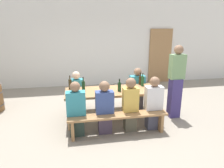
# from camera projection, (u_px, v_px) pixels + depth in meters

# --- Properties ---
(ground_plane) EXTENTS (24.00, 24.00, 0.00)m
(ground_plane) POSITION_uv_depth(u_px,v_px,m) (112.00, 119.00, 4.90)
(ground_plane) COLOR gray
(back_wall) EXTENTS (14.00, 0.20, 3.20)m
(back_wall) POSITION_uv_depth(u_px,v_px,m) (97.00, 43.00, 7.50)
(back_wall) COLOR silver
(back_wall) RESTS_ON ground
(wooden_door) EXTENTS (0.90, 0.06, 2.10)m
(wooden_door) POSITION_uv_depth(u_px,v_px,m) (160.00, 56.00, 7.95)
(wooden_door) COLOR #9E7247
(wooden_door) RESTS_ON ground
(tasting_table) EXTENTS (2.16, 0.82, 0.75)m
(tasting_table) POSITION_uv_depth(u_px,v_px,m) (112.00, 93.00, 4.71)
(tasting_table) COLOR #9E7247
(tasting_table) RESTS_ON ground
(bench_near) EXTENTS (2.06, 0.30, 0.45)m
(bench_near) POSITION_uv_depth(u_px,v_px,m) (118.00, 119.00, 4.13)
(bench_near) COLOR #9E7247
(bench_near) RESTS_ON ground
(bench_far) EXTENTS (2.06, 0.30, 0.45)m
(bench_far) POSITION_uv_depth(u_px,v_px,m) (107.00, 96.00, 5.47)
(bench_far) COLOR #9E7247
(bench_far) RESTS_ON ground
(wine_bottle_0) EXTENTS (0.08, 0.08, 0.31)m
(wine_bottle_0) POSITION_uv_depth(u_px,v_px,m) (140.00, 80.00, 5.12)
(wine_bottle_0) COLOR #332814
(wine_bottle_0) RESTS_ON tasting_table
(wine_bottle_1) EXTENTS (0.08, 0.08, 0.33)m
(wine_bottle_1) POSITION_uv_depth(u_px,v_px,m) (70.00, 84.00, 4.76)
(wine_bottle_1) COLOR #332814
(wine_bottle_1) RESTS_ON tasting_table
(wine_bottle_2) EXTENTS (0.07, 0.07, 0.33)m
(wine_bottle_2) POSITION_uv_depth(u_px,v_px,m) (142.00, 81.00, 5.00)
(wine_bottle_2) COLOR #194723
(wine_bottle_2) RESTS_ON tasting_table
(wine_bottle_3) EXTENTS (0.07, 0.07, 0.31)m
(wine_bottle_3) POSITION_uv_depth(u_px,v_px,m) (77.00, 91.00, 4.26)
(wine_bottle_3) COLOR #234C2D
(wine_bottle_3) RESTS_ON tasting_table
(wine_bottle_4) EXTENTS (0.08, 0.08, 0.29)m
(wine_bottle_4) POSITION_uv_depth(u_px,v_px,m) (119.00, 87.00, 4.59)
(wine_bottle_4) COLOR #143319
(wine_bottle_4) RESTS_ON tasting_table
(wine_bottle_5) EXTENTS (0.07, 0.07, 0.34)m
(wine_bottle_5) POSITION_uv_depth(u_px,v_px,m) (83.00, 86.00, 4.58)
(wine_bottle_5) COLOR #143319
(wine_bottle_5) RESTS_ON tasting_table
(wine_glass_0) EXTENTS (0.07, 0.07, 0.18)m
(wine_glass_0) POSITION_uv_depth(u_px,v_px,m) (133.00, 80.00, 5.09)
(wine_glass_0) COLOR silver
(wine_glass_0) RESTS_ON tasting_table
(wine_glass_1) EXTENTS (0.06, 0.06, 0.17)m
(wine_glass_1) POSITION_uv_depth(u_px,v_px,m) (132.00, 82.00, 4.95)
(wine_glass_1) COLOR silver
(wine_glass_1) RESTS_ON tasting_table
(wine_glass_2) EXTENTS (0.07, 0.07, 0.16)m
(wine_glass_2) POSITION_uv_depth(u_px,v_px,m) (150.00, 86.00, 4.66)
(wine_glass_2) COLOR silver
(wine_glass_2) RESTS_ON tasting_table
(seated_guest_near_0) EXTENTS (0.38, 0.24, 1.15)m
(seated_guest_near_0) POSITION_uv_depth(u_px,v_px,m) (76.00, 110.00, 4.08)
(seated_guest_near_0) COLOR #293A33
(seated_guest_near_0) RESTS_ON ground
(seated_guest_near_1) EXTENTS (0.37, 0.24, 1.13)m
(seated_guest_near_1) POSITION_uv_depth(u_px,v_px,m) (105.00, 108.00, 4.18)
(seated_guest_near_1) COLOR #403447
(seated_guest_near_1) RESTS_ON ground
(seated_guest_near_2) EXTENTS (0.32, 0.24, 1.17)m
(seated_guest_near_2) POSITION_uv_depth(u_px,v_px,m) (130.00, 105.00, 4.26)
(seated_guest_near_2) COLOR #504C3C
(seated_guest_near_2) RESTS_ON ground
(seated_guest_near_3) EXTENTS (0.37, 0.24, 1.17)m
(seated_guest_near_3) POSITION_uv_depth(u_px,v_px,m) (153.00, 104.00, 4.36)
(seated_guest_near_3) COLOR #45475B
(seated_guest_near_3) RESTS_ON ground
(seated_guest_far_0) EXTENTS (0.35, 0.24, 1.11)m
(seated_guest_far_0) POSITION_uv_depth(u_px,v_px,m) (77.00, 94.00, 5.14)
(seated_guest_far_0) COLOR #294D66
(seated_guest_far_0) RESTS_ON ground
(seated_guest_far_1) EXTENTS (0.40, 0.24, 1.14)m
(seated_guest_far_1) POSITION_uv_depth(u_px,v_px,m) (137.00, 90.00, 5.41)
(seated_guest_far_1) COLOR #514D54
(seated_guest_far_1) RESTS_ON ground
(standing_host) EXTENTS (0.35, 0.24, 1.78)m
(standing_host) POSITION_uv_depth(u_px,v_px,m) (176.00, 83.00, 4.84)
(standing_host) COLOR navy
(standing_host) RESTS_ON ground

